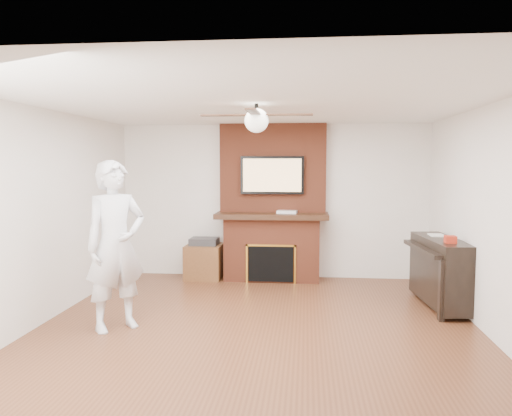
# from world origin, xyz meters

# --- Properties ---
(room_shell) EXTENTS (5.36, 5.86, 2.86)m
(room_shell) POSITION_xyz_m (0.00, 0.00, 1.25)
(room_shell) COLOR #4E2916
(room_shell) RESTS_ON ground
(fireplace) EXTENTS (1.78, 0.64, 2.50)m
(fireplace) POSITION_xyz_m (0.00, 2.55, 1.00)
(fireplace) COLOR brown
(fireplace) RESTS_ON ground
(tv) EXTENTS (1.00, 0.08, 0.60)m
(tv) POSITION_xyz_m (0.00, 2.50, 1.68)
(tv) COLOR black
(tv) RESTS_ON fireplace
(ceiling_fan) EXTENTS (1.21, 1.21, 0.31)m
(ceiling_fan) POSITION_xyz_m (-0.00, 0.00, 2.33)
(ceiling_fan) COLOR black
(ceiling_fan) RESTS_ON room_shell
(person) EXTENTS (0.82, 0.82, 1.90)m
(person) POSITION_xyz_m (-1.57, -0.08, 0.95)
(person) COLOR silver
(person) RESTS_ON ground
(side_table) EXTENTS (0.58, 0.58, 0.66)m
(side_table) POSITION_xyz_m (-1.10, 2.48, 0.30)
(side_table) COLOR #5A3419
(side_table) RESTS_ON ground
(piano) EXTENTS (0.63, 1.40, 0.99)m
(piano) POSITION_xyz_m (2.28, 1.18, 0.48)
(piano) COLOR black
(piano) RESTS_ON ground
(cable_box) EXTENTS (0.33, 0.21, 0.04)m
(cable_box) POSITION_xyz_m (0.24, 2.45, 1.10)
(cable_box) COLOR silver
(cable_box) RESTS_ON fireplace
(candle_orange) EXTENTS (0.06, 0.06, 0.10)m
(candle_orange) POSITION_xyz_m (-0.17, 2.37, 0.05)
(candle_orange) COLOR orange
(candle_orange) RESTS_ON ground
(candle_green) EXTENTS (0.07, 0.07, 0.08)m
(candle_green) POSITION_xyz_m (-0.10, 2.36, 0.04)
(candle_green) COLOR #378B3D
(candle_green) RESTS_ON ground
(candle_cream) EXTENTS (0.09, 0.09, 0.11)m
(candle_cream) POSITION_xyz_m (0.09, 2.30, 0.06)
(candle_cream) COLOR beige
(candle_cream) RESTS_ON ground
(candle_blue) EXTENTS (0.06, 0.06, 0.07)m
(candle_blue) POSITION_xyz_m (0.16, 2.33, 0.04)
(candle_blue) COLOR #2D4C87
(candle_blue) RESTS_ON ground
(candle_cream_extra) EXTENTS (0.09, 0.09, 0.11)m
(candle_cream_extra) POSITION_xyz_m (-0.28, 2.30, 0.06)
(candle_cream_extra) COLOR #BFBC97
(candle_cream_extra) RESTS_ON ground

